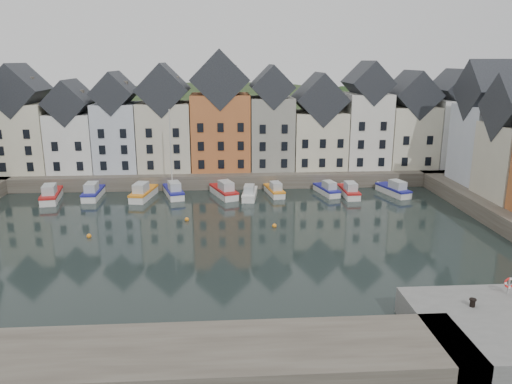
{
  "coord_description": "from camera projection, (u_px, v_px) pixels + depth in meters",
  "views": [
    {
      "loc": [
        0.38,
        -47.98,
        18.26
      ],
      "look_at": [
        3.99,
        6.0,
        3.87
      ],
      "focal_mm": 35.0,
      "sensor_mm": 36.0,
      "label": 1
    }
  ],
  "objects": [
    {
      "name": "hillside",
      "position": [
        223.0,
        230.0,
        109.55
      ],
      "size": [
        153.6,
        70.4,
        64.0
      ],
      "color": "#223018",
      "rests_on": "ground"
    },
    {
      "name": "boat_h",
      "position": [
        327.0,
        190.0,
        69.74
      ],
      "size": [
        3.02,
        5.89,
        2.17
      ],
      "rotation": [
        0.0,
        0.0,
        0.24
      ],
      "color": "silver",
      "rests_on": "ground"
    },
    {
      "name": "near_wall",
      "position": [
        47.0,
        368.0,
        28.82
      ],
      "size": [
        50.0,
        6.0,
        2.0
      ],
      "primitive_type": "cube",
      "color": "#474036",
      "rests_on": "ground"
    },
    {
      "name": "boat_e",
      "position": [
        224.0,
        191.0,
        68.54
      ],
      "size": [
        4.15,
        6.87,
        2.52
      ],
      "rotation": [
        0.0,
        0.0,
        0.35
      ],
      "color": "silver",
      "rests_on": "ground"
    },
    {
      "name": "boat_j",
      "position": [
        394.0,
        190.0,
        69.44
      ],
      "size": [
        3.59,
        6.44,
        2.36
      ],
      "rotation": [
        0.0,
        0.0,
        0.29
      ],
      "color": "silver",
      "rests_on": "ground"
    },
    {
      "name": "ground",
      "position": [
        221.0,
        244.0,
        50.93
      ],
      "size": [
        260.0,
        260.0,
        0.0
      ],
      "primitive_type": "plane",
      "color": "black",
      "rests_on": "ground"
    },
    {
      "name": "boat_f",
      "position": [
        250.0,
        194.0,
        67.67
      ],
      "size": [
        2.5,
        5.82,
        2.16
      ],
      "rotation": [
        0.0,
        0.0,
        -0.14
      ],
      "color": "silver",
      "rests_on": "ground"
    },
    {
      "name": "boat_c",
      "position": [
        143.0,
        193.0,
        67.54
      ],
      "size": [
        3.25,
        6.91,
        2.55
      ],
      "rotation": [
        0.0,
        0.0,
        -0.18
      ],
      "color": "silver",
      "rests_on": "ground"
    },
    {
      "name": "life_ring_post",
      "position": [
        509.0,
        283.0,
        35.46
      ],
      "size": [
        0.8,
        0.17,
        1.3
      ],
      "color": "gray",
      "rests_on": "near_quay"
    },
    {
      "name": "boat_i",
      "position": [
        349.0,
        191.0,
        68.72
      ],
      "size": [
        1.97,
        6.07,
        2.32
      ],
      "rotation": [
        0.0,
        0.0,
        0.02
      ],
      "color": "silver",
      "rests_on": "ground"
    },
    {
      "name": "mooring_buoys",
      "position": [
        185.0,
        227.0,
        55.78
      ],
      "size": [
        20.5,
        5.5,
        0.5
      ],
      "color": "orange",
      "rests_on": "ground"
    },
    {
      "name": "boat_a",
      "position": [
        51.0,
        195.0,
        66.46
      ],
      "size": [
        3.11,
        6.98,
        2.59
      ],
      "rotation": [
        0.0,
        0.0,
        0.15
      ],
      "color": "silver",
      "rests_on": "ground"
    },
    {
      "name": "far_terrace",
      "position": [
        241.0,
        123.0,
        75.85
      ],
      "size": [
        72.37,
        8.16,
        17.78
      ],
      "color": "beige",
      "rests_on": "far_quay"
    },
    {
      "name": "far_quay",
      "position": [
        221.0,
        171.0,
        79.6
      ],
      "size": [
        90.0,
        16.0,
        2.0
      ],
      "primitive_type": "cube",
      "color": "#474036",
      "rests_on": "ground"
    },
    {
      "name": "boat_g",
      "position": [
        275.0,
        190.0,
        69.38
      ],
      "size": [
        2.62,
        5.77,
        2.14
      ],
      "rotation": [
        0.0,
        0.0,
        0.16
      ],
      "color": "silver",
      "rests_on": "ground"
    },
    {
      "name": "mooring_bollard",
      "position": [
        473.0,
        302.0,
        33.84
      ],
      "size": [
        0.48,
        0.48,
        0.56
      ],
      "color": "black",
      "rests_on": "near_quay"
    },
    {
      "name": "boat_d",
      "position": [
        174.0,
        191.0,
        68.57
      ],
      "size": [
        3.57,
        6.61,
        12.07
      ],
      "rotation": [
        0.0,
        0.0,
        0.27
      ],
      "color": "silver",
      "rests_on": "ground"
    },
    {
      "name": "boat_b",
      "position": [
        93.0,
        192.0,
        67.93
      ],
      "size": [
        2.04,
        6.43,
        2.47
      ],
      "rotation": [
        0.0,
        0.0,
        0.01
      ],
      "color": "silver",
      "rests_on": "ground"
    }
  ]
}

